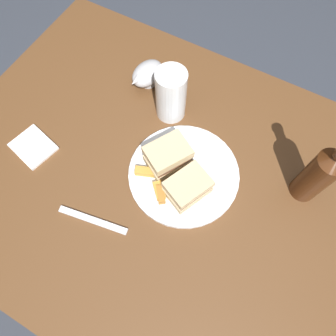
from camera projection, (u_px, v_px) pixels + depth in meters
The scene contains 16 objects.
ground_plane at pixel (160, 234), 1.52m from camera, with size 6.00×6.00×0.00m, color #333842.
dining_table at pixel (157, 212), 1.17m from camera, with size 1.13×0.90×0.77m, color brown.
plate at pixel (184, 174), 0.81m from camera, with size 0.29×0.29×0.01m, color white.
sandwich_half_left at pixel (168, 156), 0.78m from camera, with size 0.12×0.13×0.07m.
sandwich_half_right at pixel (188, 187), 0.76m from camera, with size 0.11×0.12×0.06m.
potato_wedge_front at pixel (146, 172), 0.80m from camera, with size 0.05×0.02×0.02m, color gold.
potato_wedge_middle at pixel (170, 170), 0.80m from camera, with size 0.05×0.02×0.02m, color #B77F33.
potato_wedge_back at pixel (161, 194), 0.77m from camera, with size 0.04×0.02×0.02m, color #AD702D.
potato_wedge_left_edge at pixel (158, 164), 0.81m from camera, with size 0.05×0.02×0.02m, color #B77F33.
potato_wedge_right_edge at pixel (159, 190), 0.78m from camera, with size 0.05×0.02×0.02m, color gold.
potato_wedge_stray at pixel (178, 186), 0.78m from camera, with size 0.04×0.02×0.02m, color #AD702D.
pint_glass at pixel (171, 96), 0.83m from camera, with size 0.08×0.08×0.16m.
gravy_boat at pixel (147, 74), 0.90m from camera, with size 0.09×0.12×0.07m.
cider_bottle at pixel (320, 174), 0.70m from camera, with size 0.07×0.07×0.26m.
napkin at pixel (33, 147), 0.85m from camera, with size 0.11×0.09×0.01m, color white.
fork at pixel (93, 220), 0.76m from camera, with size 0.18×0.02×0.01m, color silver.
Camera 1 is at (-0.20, 0.27, 1.52)m, focal length 33.34 mm.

